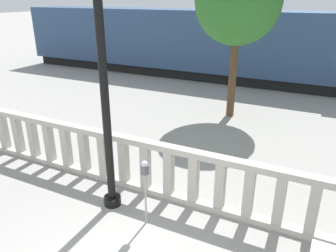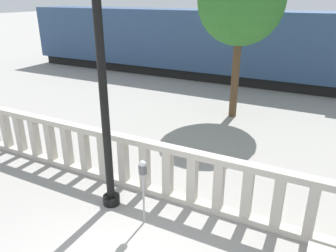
{
  "view_description": "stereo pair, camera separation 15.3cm",
  "coord_description": "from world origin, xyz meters",
  "px_view_note": "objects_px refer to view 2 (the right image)",
  "views": [
    {
      "loc": [
        2.6,
        -3.16,
        4.42
      ],
      "look_at": [
        -0.82,
        3.69,
        1.36
      ],
      "focal_mm": 35.0,
      "sensor_mm": 36.0,
      "label": 1
    },
    {
      "loc": [
        2.73,
        -3.09,
        4.42
      ],
      "look_at": [
        -0.82,
        3.69,
        1.36
      ],
      "focal_mm": 35.0,
      "sensor_mm": 36.0,
      "label": 2
    }
  ],
  "objects_px": {
    "parking_meter": "(143,174)",
    "tree_left": "(241,2)",
    "train_near": "(193,42)",
    "lamppost": "(101,55)"
  },
  "relations": [
    {
      "from": "train_near",
      "to": "tree_left",
      "type": "distance_m",
      "value": 7.39
    },
    {
      "from": "parking_meter",
      "to": "train_near",
      "type": "relative_size",
      "value": 0.07
    },
    {
      "from": "parking_meter",
      "to": "tree_left",
      "type": "bearing_deg",
      "value": 92.76
    },
    {
      "from": "train_near",
      "to": "tree_left",
      "type": "relative_size",
      "value": 3.66
    },
    {
      "from": "parking_meter",
      "to": "tree_left",
      "type": "xyz_separation_m",
      "value": [
        -0.35,
        7.18,
        3.05
      ]
    },
    {
      "from": "parking_meter",
      "to": "tree_left",
      "type": "distance_m",
      "value": 7.81
    },
    {
      "from": "lamppost",
      "to": "train_near",
      "type": "relative_size",
      "value": 0.28
    },
    {
      "from": "lamppost",
      "to": "tree_left",
      "type": "relative_size",
      "value": 1.01
    },
    {
      "from": "parking_meter",
      "to": "lamppost",
      "type": "bearing_deg",
      "value": 167.45
    },
    {
      "from": "parking_meter",
      "to": "train_near",
      "type": "xyz_separation_m",
      "value": [
        -4.54,
        12.82,
        0.79
      ]
    }
  ]
}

